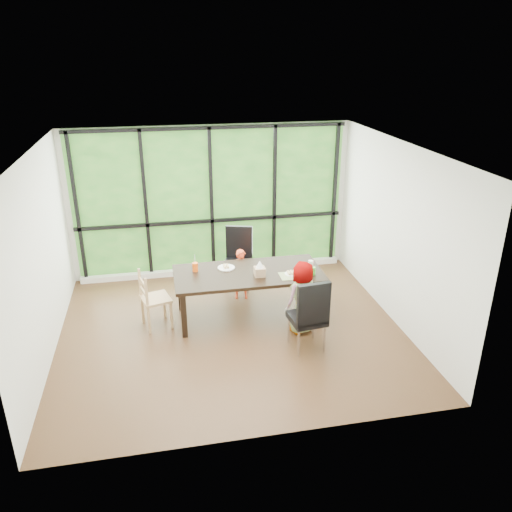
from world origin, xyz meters
name	(u,v)px	position (x,y,z in m)	size (l,w,h in m)	color
ground	(232,331)	(0.00, 0.00, 0.00)	(5.00, 5.00, 0.00)	black
back_wall	(211,201)	(0.00, 2.25, 1.35)	(5.00, 5.00, 0.00)	silver
foliage_backdrop	(211,202)	(0.00, 2.23, 1.35)	(4.80, 0.02, 2.65)	#224C1C
window_mullions	(212,202)	(0.00, 2.19, 1.35)	(4.80, 0.06, 2.65)	black
window_sill	(214,270)	(0.00, 2.15, 0.05)	(4.80, 0.12, 0.10)	silver
dining_table	(248,294)	(0.33, 0.40, 0.38)	(2.25, 1.04, 0.75)	black
chair_window_leather	(238,260)	(0.33, 1.40, 0.54)	(0.46, 0.46, 1.08)	black
chair_interior_leather	(307,313)	(0.96, -0.64, 0.54)	(0.46, 0.46, 1.08)	black
chair_end_beech	(156,299)	(-1.08, 0.38, 0.45)	(0.42, 0.40, 0.90)	tan
child_toddler	(241,274)	(0.33, 1.03, 0.43)	(0.32, 0.21, 0.86)	#F64B26
child_older	(301,297)	(0.99, -0.18, 0.55)	(0.54, 0.35, 1.10)	slate
placemat	(293,276)	(0.96, 0.15, 0.75)	(0.39, 0.29, 0.01)	tan
plate_far	(226,268)	(0.02, 0.61, 0.76)	(0.27, 0.27, 0.02)	white
plate_near	(292,274)	(0.95, 0.20, 0.76)	(0.21, 0.21, 0.01)	white
orange_cup	(195,267)	(-0.46, 0.60, 0.82)	(0.09, 0.09, 0.14)	#FF5B10
green_cup	(313,271)	(1.27, 0.13, 0.81)	(0.08, 0.08, 0.12)	green
white_mug	(311,263)	(1.34, 0.47, 0.79)	(0.08, 0.08, 0.08)	white
tissue_box	(260,272)	(0.47, 0.24, 0.82)	(0.16, 0.16, 0.14)	tan
crepe_rolls_far	(226,266)	(0.02, 0.61, 0.78)	(0.10, 0.12, 0.04)	tan
crepe_rolls_near	(292,272)	(0.95, 0.20, 0.78)	(0.15, 0.12, 0.04)	tan
straw_white	(195,260)	(-0.46, 0.60, 0.93)	(0.01, 0.01, 0.20)	white
straw_pink	(313,265)	(1.27, 0.13, 0.91)	(0.01, 0.01, 0.20)	pink
tissue	(260,264)	(0.47, 0.24, 0.94)	(0.12, 0.12, 0.11)	white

